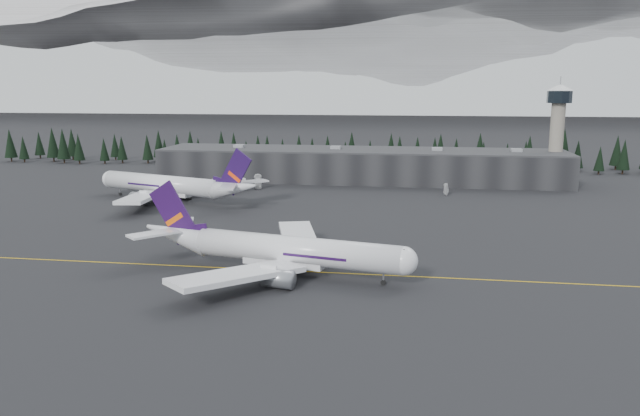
% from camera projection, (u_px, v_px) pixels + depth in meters
% --- Properties ---
extents(ground, '(1400.00, 1400.00, 0.00)m').
position_uv_depth(ground, '(305.00, 269.00, 129.42)').
color(ground, black).
rests_on(ground, ground).
extents(taxiline, '(400.00, 0.40, 0.02)m').
position_uv_depth(taxiline, '(303.00, 271.00, 127.48)').
color(taxiline, gold).
rests_on(taxiline, ground).
extents(terminal, '(160.00, 30.00, 12.60)m').
position_uv_depth(terminal, '(360.00, 165.00, 249.42)').
color(terminal, black).
rests_on(terminal, ground).
extents(control_tower, '(10.00, 10.00, 37.70)m').
position_uv_depth(control_tower, '(558.00, 123.00, 237.70)').
color(control_tower, gray).
rests_on(control_tower, ground).
extents(treeline, '(360.00, 20.00, 15.00)m').
position_uv_depth(treeline, '(368.00, 152.00, 285.07)').
color(treeline, black).
rests_on(treeline, ground).
extents(mountain_ridge, '(4400.00, 900.00, 420.00)m').
position_uv_depth(mountain_ridge, '(405.00, 108.00, 1099.08)').
color(mountain_ridge, white).
rests_on(mountain_ridge, ground).
extents(jet_main, '(59.52, 54.41, 17.70)m').
position_uv_depth(jet_main, '(273.00, 249.00, 125.85)').
color(jet_main, white).
rests_on(jet_main, ground).
extents(jet_parked, '(62.09, 55.71, 18.83)m').
position_uv_depth(jet_parked, '(174.00, 186.00, 203.60)').
color(jet_parked, white).
rests_on(jet_parked, ground).
extents(gse_vehicle_a, '(2.89, 5.82, 1.59)m').
position_uv_depth(gse_vehicle_a, '(258.00, 187.00, 229.40)').
color(gse_vehicle_a, silver).
rests_on(gse_vehicle_a, ground).
extents(gse_vehicle_b, '(4.52, 3.72, 1.45)m').
position_uv_depth(gse_vehicle_b, '(446.00, 193.00, 216.54)').
color(gse_vehicle_b, silver).
rests_on(gse_vehicle_b, ground).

